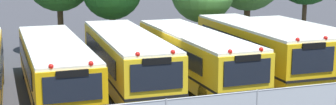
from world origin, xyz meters
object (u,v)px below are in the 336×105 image
(school_bus_4, at_px, (256,48))
(school_bus_2, at_px, (127,59))
(school_bus_5, at_px, (313,48))
(school_bus_3, at_px, (195,55))
(school_bus_1, at_px, (55,65))

(school_bus_4, bearing_deg, school_bus_2, 1.53)
(school_bus_2, height_order, school_bus_4, school_bus_4)
(school_bus_5, bearing_deg, school_bus_4, -4.27)
(school_bus_2, distance_m, school_bus_4, 6.70)
(school_bus_3, distance_m, school_bus_5, 6.66)
(school_bus_1, xyz_separation_m, school_bus_4, (9.92, 0.04, 0.14))
(school_bus_2, height_order, school_bus_3, school_bus_2)
(school_bus_3, bearing_deg, school_bus_5, 179.34)
(school_bus_1, distance_m, school_bus_2, 3.22)
(school_bus_2, bearing_deg, school_bus_1, 0.94)
(school_bus_5, bearing_deg, school_bus_3, 0.36)
(school_bus_4, bearing_deg, school_bus_1, 1.13)
(school_bus_2, bearing_deg, school_bus_4, -177.84)
(school_bus_3, height_order, school_bus_5, school_bus_3)
(school_bus_4, distance_m, school_bus_5, 3.25)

